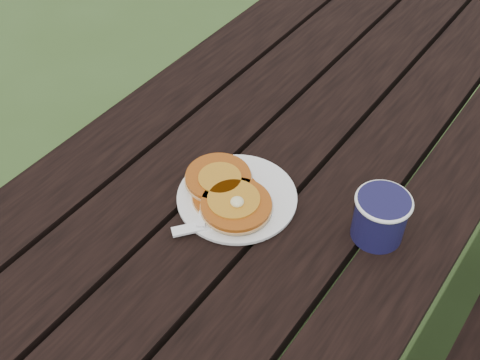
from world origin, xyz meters
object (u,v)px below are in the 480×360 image
Objects in this scene: pancake_stack at (227,193)px; coffee_cup at (381,215)px; plate at (237,198)px; picnic_table at (294,246)px.

coffee_cup is at bearing 19.74° from pancake_stack.
pancake_stack reaches higher than plate.
coffee_cup reaches higher than pancake_stack.
pancake_stack is 1.96× the size of coffee_cup.
picnic_table is 0.46m from plate.
coffee_cup is (0.24, -0.16, 0.43)m from picnic_table.
coffee_cup is at bearing -34.02° from picnic_table.
plate is 0.26m from coffee_cup.
pancake_stack reaches higher than picnic_table.
plate is 0.03m from pancake_stack.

